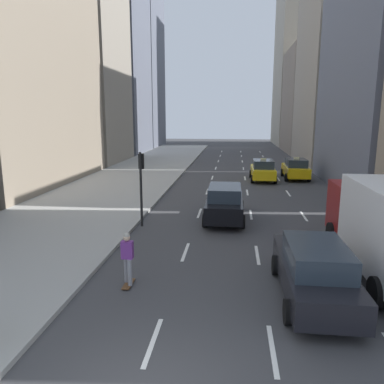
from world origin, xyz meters
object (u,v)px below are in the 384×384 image
taxi_lead (296,169)px  sedan_silver_behind (225,202)px  taxi_second (263,170)px  sedan_black_near (314,270)px  traffic_light_pole (141,177)px  skateboarder (127,257)px

taxi_lead → sedan_silver_behind: 14.41m
taxi_lead → taxi_second: same height
taxi_lead → sedan_black_near: (-2.80, -21.54, 0.01)m
sedan_black_near → traffic_light_pole: size_ratio=1.38×
sedan_silver_behind → traffic_light_pole: traffic_light_pole is taller
taxi_lead → sedan_black_near: bearing=-97.4°
taxi_second → traffic_light_pole: traffic_light_pole is taller
taxi_second → skateboarder: (-5.61, -20.17, 0.08)m
taxi_lead → sedan_black_near: 21.72m
taxi_second → sedan_silver_behind: 12.47m
taxi_lead → taxi_second: bearing=-158.1°
sedan_silver_behind → traffic_light_pole: (-3.95, -1.55, 1.50)m
traffic_light_pole → taxi_second: bearing=63.8°
sedan_silver_behind → skateboarder: size_ratio=2.83×
taxi_lead → skateboarder: 22.90m
taxi_lead → skateboarder: taxi_lead is taller
taxi_second → skateboarder: size_ratio=2.52×
sedan_silver_behind → traffic_light_pole: size_ratio=1.37×
sedan_black_near → sedan_silver_behind: sedan_silver_behind is taller
skateboarder → sedan_silver_behind: bearing=70.7°
taxi_second → sedan_black_near: (0.00, -20.42, 0.01)m
sedan_black_near → traffic_light_pole: bearing=135.2°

